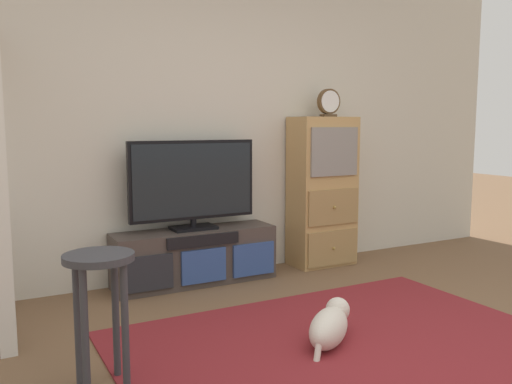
{
  "coord_description": "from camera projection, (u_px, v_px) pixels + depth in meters",
  "views": [
    {
      "loc": [
        -1.88,
        -1.82,
        1.3
      ],
      "look_at": [
        -0.05,
        1.6,
        0.81
      ],
      "focal_mm": 37.67,
      "sensor_mm": 36.0,
      "label": 1
    }
  ],
  "objects": [
    {
      "name": "back_wall",
      "position": [
        214.0,
        118.0,
        4.62
      ],
      "size": [
        6.4,
        0.12,
        2.7
      ],
      "primitive_type": "cube",
      "color": "beige",
      "rests_on": "ground_plane"
    },
    {
      "name": "area_rug",
      "position": [
        344.0,
        345.0,
        3.16
      ],
      "size": [
        2.6,
        1.8,
        0.01
      ],
      "primitive_type": "cube",
      "color": "maroon",
      "rests_on": "ground_plane"
    },
    {
      "name": "media_console",
      "position": [
        195.0,
        256.0,
        4.39
      ],
      "size": [
        1.33,
        0.38,
        0.45
      ],
      "color": "#423833",
      "rests_on": "ground_plane"
    },
    {
      "name": "television",
      "position": [
        193.0,
        182.0,
        4.33
      ],
      "size": [
        1.06,
        0.22,
        0.72
      ],
      "color": "black",
      "rests_on": "media_console"
    },
    {
      "name": "side_cabinet",
      "position": [
        322.0,
        192.0,
        4.93
      ],
      "size": [
        0.58,
        0.38,
        1.36
      ],
      "color": "tan",
      "rests_on": "ground_plane"
    },
    {
      "name": "desk_clock",
      "position": [
        329.0,
        103.0,
        4.84
      ],
      "size": [
        0.23,
        0.08,
        0.25
      ],
      "color": "#4C3823",
      "rests_on": "side_cabinet"
    },
    {
      "name": "bar_stool_near",
      "position": [
        100.0,
        289.0,
        2.59
      ],
      "size": [
        0.34,
        0.34,
        0.68
      ],
      "color": "#333338",
      "rests_on": "ground_plane"
    },
    {
      "name": "dog",
      "position": [
        330.0,
        325.0,
        3.17
      ],
      "size": [
        0.47,
        0.43,
        0.23
      ],
      "color": "beige",
      "rests_on": "ground_plane"
    }
  ]
}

